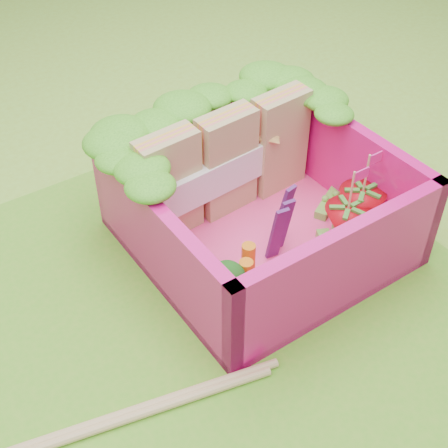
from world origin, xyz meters
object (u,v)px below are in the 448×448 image
object	(u,v)px
sandwich_stack	(227,163)
strawberry_left	(346,226)
bento_box	(261,204)
chopsticks	(40,445)
broccoli	(213,283)
strawberry_right	(360,209)

from	to	relation	value
sandwich_stack	strawberry_left	size ratio (longest dim) A/B	2.29
bento_box	strawberry_left	bearing A→B (deg)	-42.96
sandwich_stack	chopsticks	size ratio (longest dim) A/B	0.53
sandwich_stack	strawberry_left	distance (m)	0.73
broccoli	chopsticks	size ratio (longest dim) A/B	0.15
sandwich_stack	broccoli	distance (m)	0.81
sandwich_stack	strawberry_right	world-z (taller)	sandwich_stack
sandwich_stack	strawberry_left	xyz separation A→B (m)	(0.33, -0.63, -0.17)
chopsticks	bento_box	bearing A→B (deg)	18.14
broccoli	chopsticks	world-z (taller)	broccoli
sandwich_stack	broccoli	world-z (taller)	sandwich_stack
bento_box	strawberry_right	distance (m)	0.56
broccoli	strawberry_right	size ratio (longest dim) A/B	0.62
strawberry_left	chopsticks	xyz separation A→B (m)	(-1.82, -0.18, -0.16)
bento_box	broccoli	distance (m)	0.59
bento_box	strawberry_left	xyz separation A→B (m)	(0.33, -0.31, -0.10)
broccoli	chopsticks	distance (m)	1.02
strawberry_left	strawberry_right	bearing A→B (deg)	18.84
bento_box	broccoli	bearing A→B (deg)	-149.66
strawberry_right	chopsticks	xyz separation A→B (m)	(-1.97, -0.23, -0.16)
sandwich_stack	chopsticks	world-z (taller)	sandwich_stack
bento_box	sandwich_stack	distance (m)	0.33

